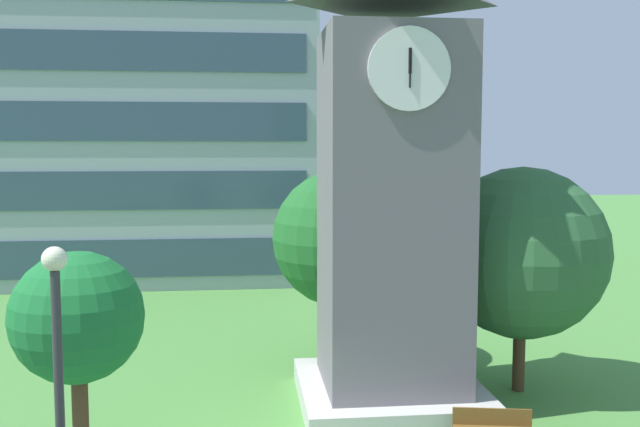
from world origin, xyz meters
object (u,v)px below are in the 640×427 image
street_lamp (59,385)px  tree_streetside (522,253)px  tree_by_building (77,318)px  tree_near_tower (341,239)px  clock_tower (392,207)px

street_lamp → tree_streetside: bearing=39.2°
tree_streetside → tree_by_building: 11.80m
tree_near_tower → tree_by_building: bearing=-134.6°
tree_streetside → tree_by_building: (-11.19, -3.69, -0.66)m
clock_tower → tree_streetside: (3.83, 0.67, -1.37)m
street_lamp → tree_streetside: size_ratio=0.86×
clock_tower → tree_near_tower: bearing=103.3°
clock_tower → tree_near_tower: 3.90m
tree_streetside → tree_by_building: bearing=-161.7°
clock_tower → tree_streetside: clock_tower is taller
tree_streetside → tree_by_building: size_ratio=1.35×
tree_streetside → tree_near_tower: (-4.67, 2.91, 0.08)m
street_lamp → tree_near_tower: 12.76m
tree_near_tower → clock_tower: bearing=-76.7°
street_lamp → tree_by_building: street_lamp is taller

